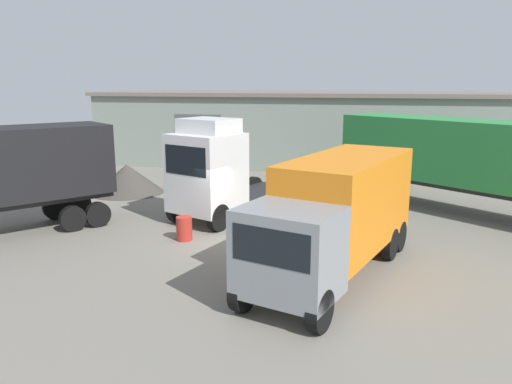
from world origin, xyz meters
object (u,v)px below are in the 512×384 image
object	(u,v)px
tractor_unit_white	(215,173)
oil_drum	(184,229)
container_trailer_green	(476,156)
gravel_pile	(127,179)
box_truck_grey	(337,211)

from	to	relation	value
tractor_unit_white	oil_drum	size ratio (longest dim) A/B	7.85
container_trailer_green	oil_drum	bearing A→B (deg)	66.19
container_trailer_green	gravel_pile	world-z (taller)	container_trailer_green
tractor_unit_white	oil_drum	world-z (taller)	tractor_unit_white
tractor_unit_white	container_trailer_green	world-z (taller)	tractor_unit_white
container_trailer_green	box_truck_grey	xyz separation A→B (m)	(-5.20, -8.29, -0.64)
container_trailer_green	oil_drum	world-z (taller)	container_trailer_green
tractor_unit_white	box_truck_grey	size ratio (longest dim) A/B	0.85
gravel_pile	tractor_unit_white	bearing A→B (deg)	-33.16
gravel_pile	oil_drum	distance (m)	8.97
tractor_unit_white	box_truck_grey	world-z (taller)	tractor_unit_white
gravel_pile	oil_drum	world-z (taller)	gravel_pile
gravel_pile	oil_drum	xyz separation A→B (m)	(5.83, -6.82, -0.31)
gravel_pile	box_truck_grey	bearing A→B (deg)	-37.67
box_truck_grey	oil_drum	xyz separation A→B (m)	(-5.63, 2.03, -1.52)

